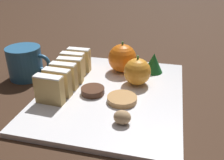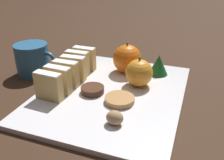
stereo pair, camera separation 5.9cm
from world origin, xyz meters
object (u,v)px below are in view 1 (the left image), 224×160
at_px(walnut, 122,117).
at_px(coffee_mug, 26,63).
at_px(orange_near, 121,58).
at_px(orange_far, 137,72).
at_px(chocolate_cookie, 93,91).

distance_m(walnut, coffee_mug, 0.34).
bearing_deg(orange_near, coffee_mug, -162.79).
distance_m(orange_far, walnut, 0.17).
xyz_separation_m(orange_near, chocolate_cookie, (-0.04, -0.14, -0.03)).
relative_size(orange_near, walnut, 2.52).
bearing_deg(walnut, orange_far, 89.27).
relative_size(chocolate_cookie, coffee_mug, 0.45).
bearing_deg(orange_near, orange_far, -50.58).
height_order(orange_near, walnut, orange_near).
bearing_deg(orange_far, orange_near, 129.42).
relative_size(orange_near, chocolate_cookie, 1.55).
distance_m(orange_far, coffee_mug, 0.31).
relative_size(orange_far, walnut, 2.21).
distance_m(orange_near, orange_far, 0.09).
bearing_deg(coffee_mug, walnut, -28.28).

